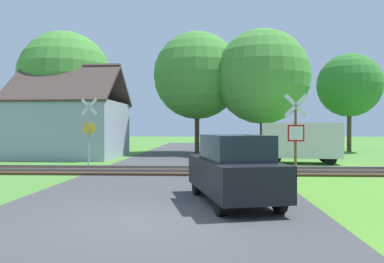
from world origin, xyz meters
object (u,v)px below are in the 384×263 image
object	(u,v)px
mail_truck	(297,141)
crossing_sign_far	(89,127)
house	(71,127)
tree_left	(65,78)
parked_car	(234,169)
stop_sign_near	(296,133)
tree_center	(197,76)
tree_far	(349,85)
tree_right	(262,77)

from	to	relation	value
mail_truck	crossing_sign_far	bearing A→B (deg)	107.93
house	tree_left	xyz separation A→B (m)	(-1.26, 2.30, 3.61)
parked_car	stop_sign_near	bearing A→B (deg)	44.53
house	tree_left	world-z (taller)	tree_left
tree_center	parked_car	bearing A→B (deg)	-85.27
tree_center	mail_truck	size ratio (longest dim) A/B	1.85
stop_sign_near	parked_car	xyz separation A→B (m)	(-2.51, -3.99, -0.88)
parked_car	tree_left	bearing A→B (deg)	109.82
house	tree_far	bearing A→B (deg)	19.59
crossing_sign_far	tree_far	world-z (taller)	tree_far
tree_center	parked_car	distance (m)	20.13
tree_far	parked_car	xyz separation A→B (m)	(-10.91, -21.67, -4.61)
crossing_sign_far	parked_car	distance (m)	11.50
tree_left	parked_car	world-z (taller)	tree_left
crossing_sign_far	tree_far	size ratio (longest dim) A/B	0.43
stop_sign_near	tree_left	size ratio (longest dim) A/B	0.36
stop_sign_near	tree_right	distance (m)	14.41
house	parked_car	distance (m)	17.89
crossing_sign_far	mail_truck	bearing A→B (deg)	16.61
house	tree_right	world-z (taller)	tree_right
mail_truck	stop_sign_near	bearing A→B (deg)	173.85
tree_center	tree_right	world-z (taller)	tree_center
crossing_sign_far	mail_truck	size ratio (longest dim) A/B	0.69
house	parked_car	xyz separation A→B (m)	(9.91, -14.86, -1.14)
stop_sign_near	parked_car	size ratio (longest dim) A/B	0.75
stop_sign_near	house	distance (m)	16.51
tree_left	tree_center	bearing A→B (deg)	13.16
tree_far	mail_truck	size ratio (longest dim) A/B	1.59
tree_far	tree_right	xyz separation A→B (m)	(-7.68, -3.84, 0.22)
mail_truck	parked_car	size ratio (longest dim) A/B	1.19
stop_sign_near	mail_truck	bearing A→B (deg)	-103.59
house	tree_left	bearing A→B (deg)	120.31
tree_center	tree_right	distance (m)	5.09
crossing_sign_far	tree_right	world-z (taller)	tree_right
crossing_sign_far	mail_truck	world-z (taller)	crossing_sign_far
tree_center	stop_sign_near	bearing A→B (deg)	-75.05
tree_left	tree_right	bearing A→B (deg)	2.68
tree_right	tree_center	bearing A→B (deg)	162.05
mail_truck	parked_car	distance (m)	12.04
house	tree_far	world-z (taller)	tree_far
crossing_sign_far	tree_left	bearing A→B (deg)	124.56
tree_far	mail_truck	world-z (taller)	tree_far
crossing_sign_far	tree_left	distance (m)	9.78
tree_left	mail_truck	xyz separation A→B (m)	(15.43, -5.89, -4.40)
tree_far	parked_car	distance (m)	24.69
house	tree_far	size ratio (longest dim) A/B	0.86
tree_left	parked_car	bearing A→B (deg)	-56.91
stop_sign_near	house	xyz separation A→B (m)	(-12.42, 10.87, 0.25)
stop_sign_near	mail_truck	xyz separation A→B (m)	(1.74, 7.27, -0.54)
tree_left	mail_truck	bearing A→B (deg)	-20.91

